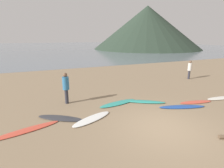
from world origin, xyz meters
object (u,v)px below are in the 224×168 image
at_px(surfboard_4, 143,102).
at_px(surfboard_5, 182,107).
at_px(surfboard_0, 26,130).
at_px(person_0, 66,86).
at_px(surfboard_3, 118,103).
at_px(surfboard_6, 196,102).
at_px(surfboard_1, 60,118).
at_px(surfboard_2, 92,119).
at_px(surfboard_7, 221,98).
at_px(person_1, 190,68).

bearing_deg(surfboard_4, surfboard_5, -12.78).
height_order(surfboard_0, person_0, person_0).
xyz_separation_m(surfboard_3, surfboard_6, (4.33, -1.60, -0.01)).
bearing_deg(person_0, surfboard_1, -45.00).
height_order(surfboard_2, surfboard_4, surfboard_4).
distance_m(surfboard_2, surfboard_7, 8.27).
bearing_deg(surfboard_5, surfboard_3, 167.10).
bearing_deg(surfboard_0, surfboard_2, -16.30).
xyz_separation_m(surfboard_0, surfboard_7, (11.04, -0.46, 0.01)).
relative_size(surfboard_2, surfboard_7, 1.08).
bearing_deg(surfboard_4, surfboard_1, -145.50).
relative_size(surfboard_3, surfboard_5, 0.93).
xyz_separation_m(surfboard_3, surfboard_7, (6.31, -1.72, 0.00)).
xyz_separation_m(surfboard_1, surfboard_5, (6.33, -1.18, -0.00)).
bearing_deg(person_0, surfboard_4, 41.67).
relative_size(surfboard_4, person_1, 1.50).
height_order(surfboard_0, surfboard_2, surfboard_2).
distance_m(surfboard_1, person_0, 2.26).
height_order(surfboard_4, surfboard_7, surfboard_4).
distance_m(surfboard_4, person_0, 4.59).
bearing_deg(surfboard_5, surfboard_7, 20.74).
relative_size(surfboard_5, surfboard_6, 1.27).
distance_m(surfboard_3, person_1, 9.14).
xyz_separation_m(surfboard_2, person_0, (-0.74, 2.57, 1.03)).
bearing_deg(surfboard_5, surfboard_4, 154.79).
distance_m(surfboard_3, surfboard_6, 4.61).
bearing_deg(surfboard_2, surfboard_1, 129.67).
distance_m(surfboard_2, person_0, 2.86).
bearing_deg(surfboard_3, surfboard_2, -156.10).
height_order(surfboard_4, surfboard_6, surfboard_4).
relative_size(surfboard_3, person_1, 1.41).
xyz_separation_m(surfboard_2, surfboard_5, (4.97, -0.52, -0.00)).
distance_m(surfboard_2, surfboard_4, 3.56).
bearing_deg(surfboard_6, surfboard_2, -171.08).
distance_m(surfboard_6, person_1, 6.38).
xyz_separation_m(surfboard_0, surfboard_2, (2.78, -0.06, 0.01)).
distance_m(surfboard_1, surfboard_6, 7.69).
distance_m(surfboard_5, surfboard_7, 3.29).
bearing_deg(surfboard_2, surfboard_6, -27.04).
xyz_separation_m(surfboard_5, person_1, (5.53, 4.92, 0.96)).
distance_m(surfboard_0, surfboard_7, 11.05).
height_order(surfboard_1, person_1, person_1).
bearing_deg(surfboard_1, surfboard_3, 46.15).
height_order(person_0, person_1, person_0).
relative_size(person_0, person_1, 1.07).
height_order(surfboard_6, person_1, person_1).
xyz_separation_m(surfboard_0, surfboard_6, (9.06, -0.34, 0.00)).
height_order(surfboard_4, person_0, person_0).
bearing_deg(surfboard_0, surfboard_6, -17.17).
distance_m(surfboard_3, surfboard_7, 6.54).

